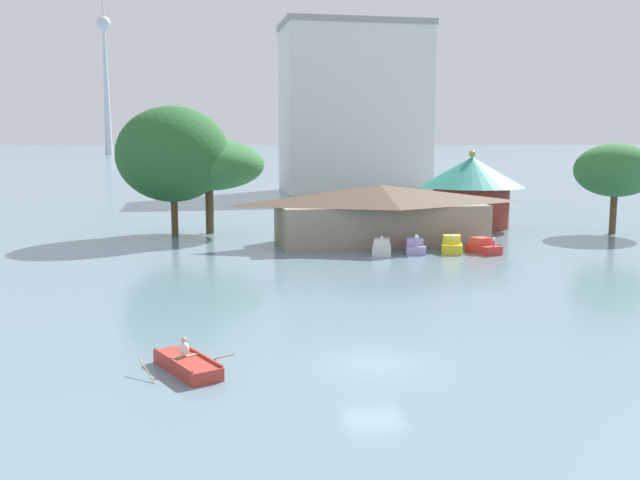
# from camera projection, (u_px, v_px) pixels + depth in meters

# --- Properties ---
(ground_plane) EXTENTS (2000.00, 2000.00, 0.00)m
(ground_plane) POSITION_uv_depth(u_px,v_px,m) (374.00, 363.00, 29.76)
(ground_plane) COLOR slate
(rowboat_with_rower) EXTENTS (3.84, 4.09, 1.46)m
(rowboat_with_rower) POSITION_uv_depth(u_px,v_px,m) (187.00, 364.00, 28.73)
(rowboat_with_rower) COLOR #B7382D
(rowboat_with_rower) RESTS_ON ground
(pedal_boat_white) EXTENTS (2.27, 3.15, 1.63)m
(pedal_boat_white) POSITION_uv_depth(u_px,v_px,m) (382.00, 248.00, 57.89)
(pedal_boat_white) COLOR white
(pedal_boat_white) RESTS_ON ground
(pedal_boat_lavender) EXTENTS (2.12, 2.92, 1.66)m
(pedal_boat_lavender) POSITION_uv_depth(u_px,v_px,m) (415.00, 247.00, 58.43)
(pedal_boat_lavender) COLOR #B299D8
(pedal_boat_lavender) RESTS_ON ground
(pedal_boat_yellow) EXTENTS (2.37, 2.86, 1.61)m
(pedal_boat_yellow) POSITION_uv_depth(u_px,v_px,m) (452.00, 246.00, 58.45)
(pedal_boat_yellow) COLOR yellow
(pedal_boat_yellow) RESTS_ON ground
(pedal_boat_red) EXTENTS (2.25, 3.19, 1.48)m
(pedal_boat_red) POSITION_uv_depth(u_px,v_px,m) (483.00, 247.00, 58.25)
(pedal_boat_red) COLOR red
(pedal_boat_red) RESTS_ON ground
(boathouse) EXTENTS (19.49, 8.36, 5.28)m
(boathouse) POSITION_uv_depth(u_px,v_px,m) (380.00, 213.00, 63.05)
(boathouse) COLOR gray
(boathouse) RESTS_ON ground
(green_roof_pavilion) EXTENTS (11.04, 11.04, 8.09)m
(green_roof_pavilion) POSITION_uv_depth(u_px,v_px,m) (471.00, 187.00, 74.62)
(green_roof_pavilion) COLOR #993328
(green_roof_pavilion) RESTS_ON ground
(shoreline_tree_tall_left) EXTENTS (10.64, 10.64, 12.36)m
(shoreline_tree_tall_left) POSITION_uv_depth(u_px,v_px,m) (173.00, 154.00, 67.10)
(shoreline_tree_tall_left) COLOR brown
(shoreline_tree_tall_left) RESTS_ON ground
(shoreline_tree_mid) EXTENTS (10.92, 10.92, 9.34)m
(shoreline_tree_mid) POSITION_uv_depth(u_px,v_px,m) (209.00, 165.00, 69.47)
(shoreline_tree_mid) COLOR brown
(shoreline_tree_mid) RESTS_ON ground
(shoreline_tree_right) EXTENTS (7.90, 7.90, 8.87)m
(shoreline_tree_right) POSITION_uv_depth(u_px,v_px,m) (616.00, 170.00, 69.42)
(shoreline_tree_right) COLOR brown
(shoreline_tree_right) RESTS_ON ground
(background_building_block) EXTENTS (25.12, 14.39, 28.97)m
(background_building_block) POSITION_uv_depth(u_px,v_px,m) (354.00, 108.00, 123.78)
(background_building_block) COLOR silver
(background_building_block) RESTS_ON ground
(distant_broadcast_tower) EXTENTS (7.59, 7.59, 129.74)m
(distant_broadcast_tower) POSITION_uv_depth(u_px,v_px,m) (105.00, 52.00, 394.52)
(distant_broadcast_tower) COLOR silver
(distant_broadcast_tower) RESTS_ON ground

